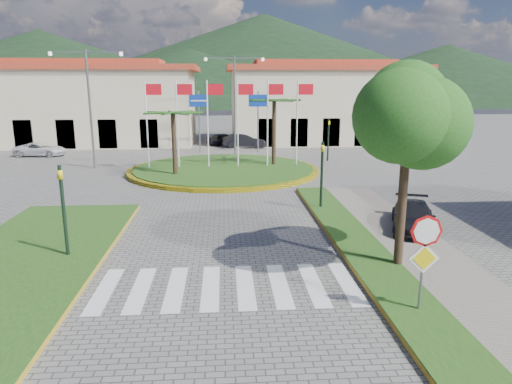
{
  "coord_description": "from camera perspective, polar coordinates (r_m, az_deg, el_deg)",
  "views": [
    {
      "loc": [
        0.04,
        -8.23,
        5.69
      ],
      "look_at": [
        1.2,
        8.0,
        1.86
      ],
      "focal_mm": 32.0,
      "sensor_mm": 36.0,
      "label": 1
    }
  ],
  "objects": [
    {
      "name": "median_left",
      "position": [
        16.63,
        -27.22,
        -7.97
      ],
      "size": [
        5.0,
        14.0,
        0.18
      ],
      "primitive_type": "cube",
      "color": "#214814",
      "rests_on": "ground"
    },
    {
      "name": "hill_far_mid",
      "position": [
        169.15,
        1.06,
        16.39
      ],
      "size": [
        180.0,
        180.0,
        30.0
      ],
      "primitive_type": "cone",
      "color": "black",
      "rests_on": "ground"
    },
    {
      "name": "car_dark_a",
      "position": [
        44.48,
        -4.02,
        6.6
      ],
      "size": [
        3.59,
        2.63,
        1.14
      ],
      "primitive_type": "imported",
      "rotation": [
        0.0,
        0.0,
        2.01
      ],
      "color": "black",
      "rests_on": "ground"
    },
    {
      "name": "direction_sign_west",
      "position": [
        39.31,
        -7.14,
        9.99
      ],
      "size": [
        1.6,
        0.14,
        5.2
      ],
      "color": "slate",
      "rests_on": "ground"
    },
    {
      "name": "sidewalk_right",
      "position": [
        13.1,
        24.16,
        -13.38
      ],
      "size": [
        4.0,
        28.0,
        0.15
      ],
      "primitive_type": "cube",
      "color": "gray",
      "rests_on": "ground"
    },
    {
      "name": "stop_sign",
      "position": [
        11.95,
        20.33,
        -6.67
      ],
      "size": [
        0.8,
        0.11,
        2.65
      ],
      "color": "slate",
      "rests_on": "ground"
    },
    {
      "name": "hill_far_west",
      "position": [
        158.21,
        -25.21,
        13.95
      ],
      "size": [
        140.0,
        140.0,
        22.0
      ],
      "primitive_type": "cone",
      "color": "black",
      "rests_on": "ground"
    },
    {
      "name": "white_van",
      "position": [
        41.38,
        -25.35,
        4.84
      ],
      "size": [
        4.15,
        2.25,
        1.1
      ],
      "primitive_type": "imported",
      "rotation": [
        0.0,
        0.0,
        1.46
      ],
      "color": "silver",
      "rests_on": "ground"
    },
    {
      "name": "building_left",
      "position": [
        48.35,
        -21.3,
        10.24
      ],
      "size": [
        23.32,
        9.54,
        8.05
      ],
      "color": "beige",
      "rests_on": "ground"
    },
    {
      "name": "hill_far_east",
      "position": [
        159.44,
        22.62,
        13.45
      ],
      "size": [
        120.0,
        120.0,
        18.0
      ],
      "primitive_type": "cone",
      "color": "black",
      "rests_on": "ground"
    },
    {
      "name": "car_side_right",
      "position": [
        19.15,
        19.05,
        -3.03
      ],
      "size": [
        2.8,
        4.21,
        1.13
      ],
      "primitive_type": "imported",
      "rotation": [
        0.0,
        0.0,
        -0.34
      ],
      "color": "black",
      "rests_on": "ground"
    },
    {
      "name": "street_lamp_centre",
      "position": [
        38.26,
        -2.68,
        11.44
      ],
      "size": [
        4.8,
        0.16,
        8.0
      ],
      "color": "slate",
      "rests_on": "ground"
    },
    {
      "name": "street_lamp_west",
      "position": [
        33.5,
        -20.07,
        10.41
      ],
      "size": [
        4.8,
        0.16,
        8.0
      ],
      "color": "slate",
      "rests_on": "ground"
    },
    {
      "name": "ground",
      "position": [
        10.01,
        -3.86,
        -21.45
      ],
      "size": [
        160.0,
        160.0,
        0.0
      ],
      "primitive_type": "plane",
      "color": "slate",
      "rests_on": "ground"
    },
    {
      "name": "building_right",
      "position": [
        47.32,
        8.24,
        10.94
      ],
      "size": [
        19.08,
        9.54,
        8.05
      ],
      "color": "beige",
      "rests_on": "ground"
    },
    {
      "name": "crosswalk",
      "position": [
        13.49,
        -3.95,
        -11.72
      ],
      "size": [
        8.0,
        3.0,
        0.01
      ],
      "primitive_type": "cube",
      "color": "silver",
      "rests_on": "ground"
    },
    {
      "name": "direction_sign_east",
      "position": [
        39.37,
        0.25,
        10.09
      ],
      "size": [
        1.6,
        0.14,
        5.2
      ],
      "color": "slate",
      "rests_on": "ground"
    },
    {
      "name": "traffic_light_far",
      "position": [
        35.34,
        9.04,
        6.99
      ],
      "size": [
        0.18,
        0.15,
        3.2
      ],
      "color": "black",
      "rests_on": "ground"
    },
    {
      "name": "roundabout_island",
      "position": [
        30.73,
        -4.07,
        2.86
      ],
      "size": [
        12.7,
        12.7,
        6.0
      ],
      "color": "yellow",
      "rests_on": "ground"
    },
    {
      "name": "traffic_light_left",
      "position": [
        16.08,
        -22.97,
        -1.31
      ],
      "size": [
        0.15,
        0.18,
        3.2
      ],
      "color": "black",
      "rests_on": "ground"
    },
    {
      "name": "car_dark_b",
      "position": [
        42.58,
        -1.41,
        6.45
      ],
      "size": [
        4.19,
        2.09,
        1.32
      ],
      "primitive_type": "imported",
      "rotation": [
        0.0,
        0.0,
        1.39
      ],
      "color": "black",
      "rests_on": "ground"
    },
    {
      "name": "verge_right",
      "position": [
        12.6,
        19.2,
        -13.95
      ],
      "size": [
        1.6,
        28.0,
        0.18
      ],
      "primitive_type": "cube",
      "color": "#214814",
      "rests_on": "ground"
    },
    {
      "name": "traffic_light_right",
      "position": [
        21.05,
        8.24,
        2.85
      ],
      "size": [
        0.15,
        0.18,
        3.2
      ],
      "color": "black",
      "rests_on": "ground"
    },
    {
      "name": "deciduous_tree",
      "position": [
        14.32,
        18.66,
        10.5
      ],
      "size": [
        3.6,
        3.6,
        6.8
      ],
      "color": "black",
      "rests_on": "ground"
    },
    {
      "name": "hill_near_back",
      "position": [
        138.61,
        -8.47,
        14.06
      ],
      "size": [
        110.0,
        110.0,
        16.0
      ],
      "primitive_type": "cone",
      "color": "black",
      "rests_on": "ground"
    }
  ]
}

